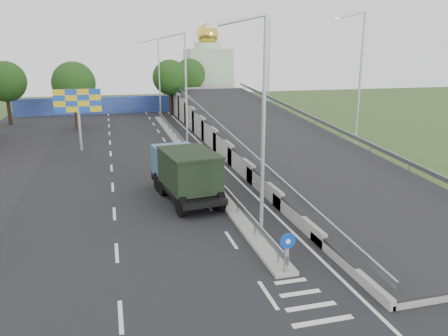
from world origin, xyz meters
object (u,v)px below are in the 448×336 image
object	(u,v)px
lamp_post_mid	(184,85)
lamp_post_far	(158,74)
church	(208,72)
dump_truck	(185,171)
lamp_post_near	(260,118)
billboard	(78,104)
sign_bollard	(287,253)

from	to	relation	value
lamp_post_mid	lamp_post_far	size ratio (longest dim) A/B	1.00
church	dump_truck	world-z (taller)	church
lamp_post_near	lamp_post_mid	distance (m)	20.00
lamp_post_mid	lamp_post_far	bearing A→B (deg)	90.00
lamp_post_far	billboard	xyz separation A→B (m)	(-9.11, -18.00, -1.62)
sign_bollard	lamp_post_far	bearing A→B (deg)	89.86
lamp_post_near	billboard	size ratio (longest dim) A/B	1.83
billboard	dump_truck	size ratio (longest dim) A/B	0.75
lamp_post_far	billboard	distance (m)	20.24
sign_bollard	church	xyz separation A→B (m)	(10.00, 57.83, 4.28)
lamp_post_near	lamp_post_far	world-z (taller)	same
lamp_post_far	church	bearing A→B (deg)	54.76
sign_bollard	church	size ratio (longest dim) A/B	0.12
lamp_post_mid	billboard	bearing A→B (deg)	167.62
sign_bollard	lamp_post_far	xyz separation A→B (m)	(0.11, 43.83, 4.77)
lamp_post_far	church	world-z (taller)	church
lamp_post_near	lamp_post_mid	size ratio (longest dim) A/B	1.00
lamp_post_mid	church	size ratio (longest dim) A/B	0.73
sign_bollard	dump_truck	distance (m)	10.71
lamp_post_near	dump_truck	distance (m)	8.13
sign_bollard	lamp_post_near	size ratio (longest dim) A/B	0.17
church	lamp_post_near	bearing A→B (deg)	-100.38
sign_bollard	lamp_post_far	distance (m)	44.08
lamp_post_mid	billboard	distance (m)	9.47
lamp_post_mid	church	world-z (taller)	church
lamp_post_near	dump_truck	world-z (taller)	lamp_post_near
lamp_post_far	lamp_post_mid	bearing A→B (deg)	-90.00
sign_bollard	dump_truck	xyz separation A→B (m)	(-2.23, 10.45, 0.69)
lamp_post_near	church	size ratio (longest dim) A/B	0.73
lamp_post_far	dump_truck	xyz separation A→B (m)	(-2.34, -33.37, -4.08)
lamp_post_far	church	distance (m)	17.15
lamp_post_near	billboard	distance (m)	23.87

